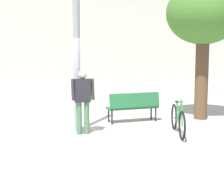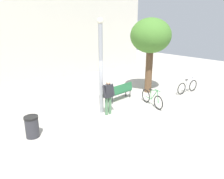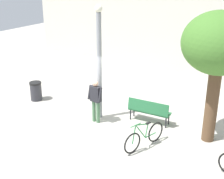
% 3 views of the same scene
% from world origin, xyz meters
% --- Properties ---
extents(ground_plane, '(36.00, 36.00, 0.00)m').
position_xyz_m(ground_plane, '(0.00, 0.00, 0.00)').
color(ground_plane, '#A8A399').
extents(building_facade, '(19.60, 2.00, 9.57)m').
position_xyz_m(building_facade, '(0.00, 8.24, 4.79)').
color(building_facade, beige).
rests_on(building_facade, ground_plane).
extents(lamppost, '(0.28, 0.28, 4.33)m').
position_xyz_m(lamppost, '(-0.25, 0.21, 2.33)').
color(lamppost, gray).
rests_on(lamppost, ground_plane).
extents(person_by_lamppost, '(0.60, 0.31, 1.67)m').
position_xyz_m(person_by_lamppost, '(-0.16, -0.19, 0.97)').
color(person_by_lamppost, '#47704C').
rests_on(person_by_lamppost, ground_plane).
extents(park_bench, '(1.63, 0.57, 0.92)m').
position_xyz_m(park_bench, '(1.57, 0.81, 0.55)').
color(park_bench, '#236038').
rests_on(park_bench, ground_plane).
extents(plaza_tree, '(2.34, 2.34, 4.37)m').
position_xyz_m(plaza_tree, '(3.85, 0.77, 3.30)').
color(plaza_tree, brown).
rests_on(plaza_tree, ground_plane).
extents(bicycle_green, '(0.56, 1.75, 0.97)m').
position_xyz_m(bicycle_green, '(2.22, -0.84, 0.38)').
color(bicycle_green, black).
rests_on(bicycle_green, ground_plane).
extents(bicycle_silver, '(1.80, 0.25, 0.97)m').
position_xyz_m(bicycle_silver, '(5.51, -0.93, 0.38)').
color(bicycle_silver, black).
rests_on(bicycle_silver, ground_plane).
extents(trash_bin, '(0.52, 0.52, 0.84)m').
position_xyz_m(trash_bin, '(-3.64, 0.14, 0.42)').
color(trash_bin, '#2D2D33').
rests_on(trash_bin, ground_plane).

